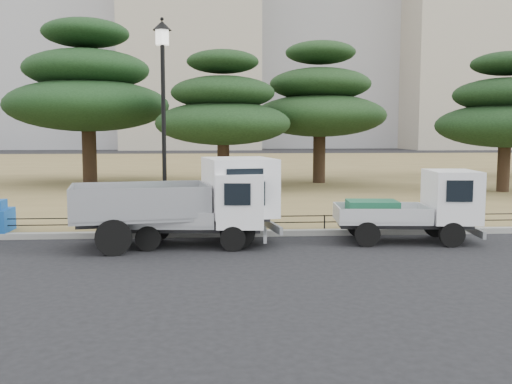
{
  "coord_description": "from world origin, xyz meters",
  "views": [
    {
      "loc": [
        -1.04,
        -13.04,
        2.91
      ],
      "look_at": [
        0.0,
        2.0,
        1.3
      ],
      "focal_mm": 40.0,
      "sensor_mm": 36.0,
      "label": 1
    }
  ],
  "objects": [
    {
      "name": "ground",
      "position": [
        0.0,
        0.0,
        0.0
      ],
      "size": [
        220.0,
        220.0,
        0.0
      ],
      "primitive_type": "plane",
      "color": "black"
    },
    {
      "name": "lawn",
      "position": [
        0.0,
        30.6,
        0.07
      ],
      "size": [
        120.0,
        56.0,
        0.15
      ],
      "primitive_type": "cube",
      "color": "olive",
      "rests_on": "ground"
    },
    {
      "name": "curb",
      "position": [
        0.0,
        2.6,
        0.08
      ],
      "size": [
        120.0,
        0.25,
        0.16
      ],
      "primitive_type": "cube",
      "color": "gray",
      "rests_on": "ground"
    },
    {
      "name": "truck_large",
      "position": [
        -1.79,
        1.57,
        1.23
      ],
      "size": [
        5.34,
        2.85,
        2.21
      ],
      "rotation": [
        0.0,
        0.0,
        0.18
      ],
      "color": "black",
      "rests_on": "ground"
    },
    {
      "name": "truck_kei_front",
      "position": [
        -1.29,
        1.35,
        0.93
      ],
      "size": [
        3.62,
        1.78,
        1.86
      ],
      "rotation": [
        0.0,
        0.0,
        -0.08
      ],
      "color": "black",
      "rests_on": "ground"
    },
    {
      "name": "truck_kei_rear",
      "position": [
        4.21,
        1.49,
        0.94
      ],
      "size": [
        3.73,
        1.85,
        1.89
      ],
      "rotation": [
        0.0,
        0.0,
        -0.09
      ],
      "color": "black",
      "rests_on": "ground"
    },
    {
      "name": "street_lamp",
      "position": [
        -2.49,
        2.9,
        4.02
      ],
      "size": [
        0.51,
        0.51,
        5.73
      ],
      "color": "black",
      "rests_on": "lawn"
    },
    {
      "name": "pipe_fence",
      "position": [
        0.0,
        2.75,
        0.44
      ],
      "size": [
        38.0,
        0.04,
        0.4
      ],
      "color": "black",
      "rests_on": "lawn"
    },
    {
      "name": "pine_west_near",
      "position": [
        -7.89,
        18.28,
        5.14
      ],
      "size": [
        8.65,
        8.65,
        8.65
      ],
      "color": "black",
      "rests_on": "lawn"
    },
    {
      "name": "pine_center_left",
      "position": [
        -0.72,
        14.21,
        3.93
      ],
      "size": [
        6.45,
        6.45,
        6.55
      ],
      "color": "black",
      "rests_on": "lawn"
    },
    {
      "name": "pine_center_right",
      "position": [
        4.47,
        17.3,
        4.49
      ],
      "size": [
        7.06,
        7.06,
        7.49
      ],
      "color": "black",
      "rests_on": "lawn"
    },
    {
      "name": "pine_east_near",
      "position": [
        12.09,
        12.18,
        3.8
      ],
      "size": [
        6.26,
        6.26,
        6.32
      ],
      "color": "black",
      "rests_on": "lawn"
    },
    {
      "name": "tower_east",
      "position": [
        40.0,
        82.0,
        24.0
      ],
      "size": [
        20.0,
        18.0,
        48.0
      ],
      "primitive_type": "cube",
      "color": "#AAA08C",
      "rests_on": "ground"
    }
  ]
}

